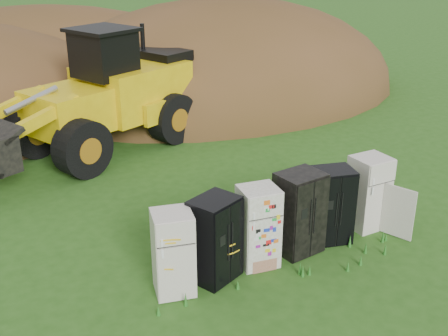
% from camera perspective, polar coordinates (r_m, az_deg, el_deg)
% --- Properties ---
extents(ground, '(120.00, 120.00, 0.00)m').
position_cam_1_polar(ground, '(11.80, 5.57, -8.79)').
color(ground, '#245015').
rests_on(ground, ground).
extents(fridge_leftmost, '(0.87, 0.85, 1.61)m').
position_cam_1_polar(fridge_leftmost, '(10.30, -5.18, -8.58)').
color(fridge_leftmost, silver).
rests_on(fridge_leftmost, ground).
extents(fridge_black_side, '(1.06, 0.95, 1.67)m').
position_cam_1_polar(fridge_black_side, '(10.63, -0.96, -7.26)').
color(fridge_black_side, black).
rests_on(fridge_black_side, ground).
extents(fridge_sticker, '(0.86, 0.81, 1.66)m').
position_cam_1_polar(fridge_sticker, '(11.10, 3.49, -5.96)').
color(fridge_sticker, white).
rests_on(fridge_sticker, ground).
extents(fridge_dark_mid, '(0.94, 0.78, 1.75)m').
position_cam_1_polar(fridge_dark_mid, '(11.60, 7.62, -4.54)').
color(fridge_dark_mid, black).
rests_on(fridge_dark_mid, ground).
extents(fridge_black_right, '(0.99, 0.90, 1.64)m').
position_cam_1_polar(fridge_black_right, '(12.15, 10.86, -3.72)').
color(fridge_black_right, black).
rests_on(fridge_black_right, ground).
extents(fridge_open_door, '(0.79, 0.73, 1.68)m').
position_cam_1_polar(fridge_open_door, '(12.86, 14.45, -2.43)').
color(fridge_open_door, silver).
rests_on(fridge_open_door, ground).
extents(wheel_loader, '(8.16, 5.46, 3.66)m').
position_cam_1_polar(wheel_loader, '(16.79, -14.21, 7.09)').
color(wheel_loader, yellow).
rests_on(wheel_loader, ground).
extents(dirt_mound_right, '(15.95, 11.70, 7.67)m').
position_cam_1_polar(dirt_mound_right, '(23.99, -0.24, 7.81)').
color(dirt_mound_right, '#4D3618').
rests_on(dirt_mound_right, ground).
extents(dirt_mound_back, '(17.01, 11.34, 6.54)m').
position_cam_1_polar(dirt_mound_back, '(27.33, -18.51, 8.49)').
color(dirt_mound_back, '#4D3618').
rests_on(dirt_mound_back, ground).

